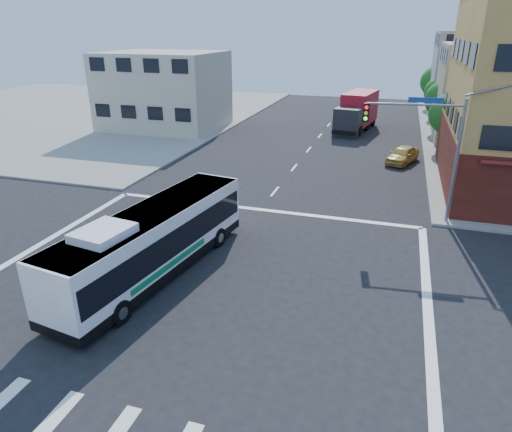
% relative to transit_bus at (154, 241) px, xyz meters
% --- Properties ---
extents(ground, '(120.00, 120.00, 0.00)m').
position_rel_transit_bus_xyz_m(ground, '(2.25, -0.54, -1.66)').
color(ground, black).
rests_on(ground, ground).
extents(sidewalk_nw, '(50.00, 50.00, 0.15)m').
position_rel_transit_bus_xyz_m(sidewalk_nw, '(-32.75, 34.46, -1.59)').
color(sidewalk_nw, gray).
rests_on(sidewalk_nw, ground).
extents(building_east_near, '(12.06, 10.06, 9.00)m').
position_rel_transit_bus_xyz_m(building_east_near, '(19.23, 33.43, 2.84)').
color(building_east_near, tan).
rests_on(building_east_near, ground).
extents(building_east_far, '(12.06, 10.06, 10.00)m').
position_rel_transit_bus_xyz_m(building_east_far, '(19.23, 47.43, 3.34)').
color(building_east_far, '#9F9F9A').
rests_on(building_east_far, ground).
extents(building_west, '(12.06, 10.06, 8.00)m').
position_rel_transit_bus_xyz_m(building_west, '(-14.77, 29.44, 2.34)').
color(building_west, '#BDB49D').
rests_on(building_west, ground).
extents(signal_mast_ne, '(7.91, 1.13, 8.07)m').
position_rel_transit_bus_xyz_m(signal_mast_ne, '(11.33, 10.07, 3.32)').
color(signal_mast_ne, slate).
rests_on(signal_mast_ne, ground).
extents(street_tree_a, '(3.60, 3.60, 5.53)m').
position_rel_transit_bus_xyz_m(street_tree_a, '(14.16, 27.38, 1.93)').
color(street_tree_a, '#372114').
rests_on(street_tree_a, ground).
extents(street_tree_b, '(3.80, 3.80, 5.79)m').
position_rel_transit_bus_xyz_m(street_tree_b, '(14.16, 35.38, 2.09)').
color(street_tree_b, '#372114').
rests_on(street_tree_b, ground).
extents(street_tree_c, '(3.40, 3.40, 5.29)m').
position_rel_transit_bus_xyz_m(street_tree_c, '(14.16, 43.38, 1.80)').
color(street_tree_c, '#372114').
rests_on(street_tree_c, ground).
extents(street_tree_d, '(4.00, 4.00, 6.03)m').
position_rel_transit_bus_xyz_m(street_tree_d, '(14.16, 51.38, 2.22)').
color(street_tree_d, '#372114').
rests_on(street_tree_d, ground).
extents(transit_bus, '(4.15, 11.73, 3.40)m').
position_rel_transit_bus_xyz_m(transit_bus, '(0.00, 0.00, 0.00)').
color(transit_bus, black).
rests_on(transit_bus, ground).
extents(box_truck, '(3.95, 9.07, 3.95)m').
position_rel_transit_bus_xyz_m(box_truck, '(5.46, 34.26, 0.25)').
color(box_truck, '#222226').
rests_on(box_truck, ground).
extents(parked_car, '(3.00, 4.42, 1.40)m').
position_rel_transit_bus_xyz_m(parked_car, '(10.47, 22.37, -0.97)').
color(parked_car, gold).
rests_on(parked_car, ground).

